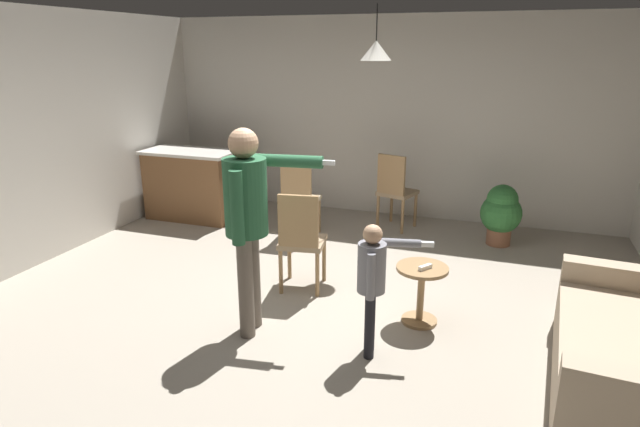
% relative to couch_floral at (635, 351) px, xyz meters
% --- Properties ---
extents(ground, '(7.68, 7.68, 0.00)m').
position_rel_couch_floral_xyz_m(ground, '(-2.52, 0.37, -0.33)').
color(ground, '#9E9384').
extents(wall_back, '(6.40, 0.10, 2.70)m').
position_rel_couch_floral_xyz_m(wall_back, '(-2.52, 3.57, 1.02)').
color(wall_back, beige).
rests_on(wall_back, ground).
extents(wall_left, '(0.10, 6.40, 2.70)m').
position_rel_couch_floral_xyz_m(wall_left, '(-5.72, 0.37, 1.02)').
color(wall_left, beige).
rests_on(wall_left, ground).
extents(couch_floral, '(1.00, 1.86, 1.00)m').
position_rel_couch_floral_xyz_m(couch_floral, '(0.00, 0.00, 0.00)').
color(couch_floral, tan).
rests_on(couch_floral, ground).
extents(kitchen_counter, '(1.26, 0.66, 0.95)m').
position_rel_couch_floral_xyz_m(kitchen_counter, '(-4.97, 2.44, 0.15)').
color(kitchen_counter, brown).
rests_on(kitchen_counter, ground).
extents(side_table_by_couch, '(0.44, 0.44, 0.52)m').
position_rel_couch_floral_xyz_m(side_table_by_couch, '(-1.52, 0.52, -0.00)').
color(side_table_by_couch, '#99754C').
rests_on(side_table_by_couch, ground).
extents(person_adult, '(0.81, 0.57, 1.71)m').
position_rel_couch_floral_xyz_m(person_adult, '(-2.82, -0.08, 0.73)').
color(person_adult, '#60564C').
rests_on(person_adult, ground).
extents(person_child, '(0.53, 0.38, 1.06)m').
position_rel_couch_floral_xyz_m(person_child, '(-1.80, -0.10, 0.33)').
color(person_child, black).
rests_on(person_child, ground).
extents(dining_chair_by_counter, '(0.44, 0.44, 1.00)m').
position_rel_couch_floral_xyz_m(dining_chair_by_counter, '(-3.27, 2.16, 0.21)').
color(dining_chair_by_counter, '#99754C').
rests_on(dining_chair_by_counter, ground).
extents(dining_chair_near_wall, '(0.53, 0.53, 1.00)m').
position_rel_couch_floral_xyz_m(dining_chair_near_wall, '(-2.23, 2.88, 0.21)').
color(dining_chair_near_wall, '#99754C').
rests_on(dining_chair_near_wall, ground).
extents(dining_chair_centre_back, '(0.48, 0.48, 1.00)m').
position_rel_couch_floral_xyz_m(dining_chair_centre_back, '(-2.71, 0.77, 0.21)').
color(dining_chair_centre_back, '#99754C').
rests_on(dining_chair_centre_back, ground).
extents(potted_plant_corner, '(0.48, 0.48, 0.74)m').
position_rel_couch_floral_xyz_m(potted_plant_corner, '(-0.92, 2.74, 0.08)').
color(potted_plant_corner, brown).
rests_on(potted_plant_corner, ground).
extents(spare_remote_on_table, '(0.10, 0.13, 0.04)m').
position_rel_couch_floral_xyz_m(spare_remote_on_table, '(-1.49, 0.47, 0.21)').
color(spare_remote_on_table, white).
rests_on(spare_remote_on_table, side_table_by_couch).
extents(ceiling_light_pendant, '(0.32, 0.32, 0.55)m').
position_rel_couch_floral_xyz_m(ceiling_light_pendant, '(-2.30, 1.90, 1.92)').
color(ceiling_light_pendant, silver).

